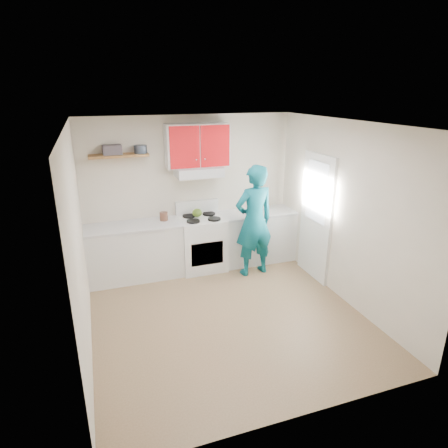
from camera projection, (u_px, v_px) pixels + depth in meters
name	position (u px, v px, depth m)	size (l,w,h in m)	color
floor	(227.00, 315.00, 5.40)	(3.80, 3.80, 0.00)	brown
ceiling	(227.00, 124.00, 4.54)	(3.60, 3.80, 0.04)	white
back_wall	(190.00, 192.00, 6.67)	(3.60, 0.04, 2.60)	beige
front_wall	(302.00, 299.00, 3.28)	(3.60, 0.04, 2.60)	beige
left_wall	(79.00, 245.00, 4.42)	(0.04, 3.80, 2.60)	beige
right_wall	(345.00, 214.00, 5.53)	(0.04, 3.80, 2.60)	beige
door	(316.00, 218.00, 6.24)	(0.05, 0.85, 2.05)	white
door_glass	(317.00, 192.00, 6.09)	(0.01, 0.55, 0.95)	white
counter_left	(135.00, 252.00, 6.36)	(1.52, 0.60, 0.90)	silver
counter_right	(256.00, 236.00, 7.03)	(1.32, 0.60, 0.90)	silver
stove	(202.00, 243.00, 6.69)	(0.76, 0.65, 0.92)	white
range_hood	(199.00, 172.00, 6.37)	(0.76, 0.44, 0.15)	silver
upper_cabinets	(197.00, 145.00, 6.28)	(1.02, 0.33, 0.70)	#B71014
shelf	(119.00, 155.00, 5.94)	(0.90, 0.30, 0.04)	brown
books	(112.00, 150.00, 5.89)	(0.28, 0.20, 0.15)	#443C43
tin	(140.00, 149.00, 6.01)	(0.20, 0.20, 0.12)	#333D4C
kettle	(197.00, 213.00, 6.59)	(0.17, 0.17, 0.14)	#4E6E1E
crock	(164.00, 217.00, 6.41)	(0.13, 0.13, 0.16)	#543224
cutting_board	(238.00, 216.00, 6.67)	(0.30, 0.22, 0.02)	olive
silicone_mat	(276.00, 211.00, 6.99)	(0.26, 0.22, 0.01)	red
person	(254.00, 221.00, 6.35)	(0.68, 0.45, 1.87)	#0B5A66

